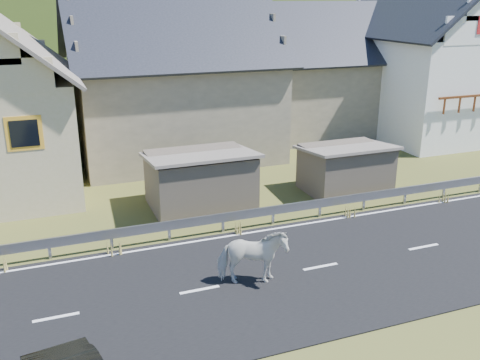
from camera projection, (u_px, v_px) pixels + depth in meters
name	position (u px, v px, depth m)	size (l,w,h in m)	color
ground	(320.00, 268.00, 16.97)	(160.00, 160.00, 0.00)	#3C3F18
road	(320.00, 267.00, 16.97)	(60.00, 7.00, 0.04)	black
lane_markings	(320.00, 267.00, 16.96)	(60.00, 6.60, 0.01)	silver
guardrail	(273.00, 211.00, 20.05)	(28.10, 0.09, 0.75)	#93969B
shed_left	(200.00, 180.00, 21.70)	(4.30, 3.30, 2.40)	brown
shed_right	(345.00, 169.00, 23.47)	(3.80, 2.90, 2.20)	brown
house_stone_a	(170.00, 67.00, 28.41)	(10.80, 9.80, 8.90)	gray
house_stone_b	(318.00, 63.00, 33.67)	(9.80, 8.80, 8.10)	gray
house_white	(429.00, 51.00, 32.76)	(8.80, 10.80, 9.70)	white
mountain	(76.00, 84.00, 184.33)	(440.00, 280.00, 260.00)	#243E14
horse	(252.00, 257.00, 15.71)	(2.04, 0.93, 1.72)	silver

